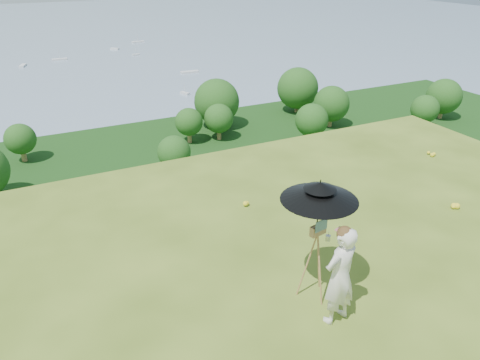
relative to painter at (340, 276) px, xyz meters
name	(u,v)px	position (x,y,z in m)	size (l,w,h in m)	color
ground	(409,297)	(1.38, -0.12, -0.81)	(14.00, 14.00, 0.00)	#4C641C
forest_slope	(117,317)	(1.38, 34.88, -29.81)	(140.00, 56.00, 22.00)	#0F330E
shoreline_tier	(70,207)	(1.38, 74.88, -36.81)	(170.00, 28.00, 8.00)	gray
bay_water	(16,46)	(1.38, 239.88, -34.81)	(700.00, 700.00, 0.00)	#738FA4
slope_trees	(99,198)	(1.38, 34.88, -15.81)	(110.00, 50.00, 6.00)	#1E4715
harbor_town	(64,174)	(1.38, 74.88, -30.31)	(110.00, 22.00, 5.00)	silver
wildflowers	(398,285)	(1.38, 0.13, -0.75)	(10.00, 10.50, 0.12)	yellow
painter	(340,276)	(0.00, 0.00, 0.00)	(0.59, 0.39, 1.62)	white
field_easel	(316,258)	(0.01, 0.61, -0.09)	(0.55, 0.55, 1.44)	olive
sun_umbrella	(318,207)	(0.00, 0.64, 0.82)	(1.16, 1.16, 0.89)	black
painter_cap	(345,231)	(0.00, 0.00, 0.76)	(0.22, 0.26, 0.10)	#CA6F80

